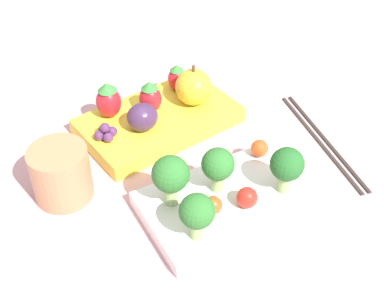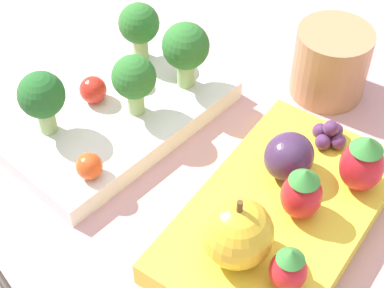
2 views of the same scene
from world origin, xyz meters
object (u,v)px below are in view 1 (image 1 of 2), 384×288
object	(u,v)px
bento_box_savoury	(231,201)
chopsticks_pair	(323,140)
cherry_tomato_2	(259,148)
drinking_cup	(61,174)
bento_box_fruit	(159,121)
strawberry_0	(177,78)
broccoli_floret_2	(197,213)
strawberry_1	(108,100)
cherry_tomato_0	(249,197)
strawberry_2	(150,97)
plum	(142,117)
broccoli_floret_3	(218,166)
apple	(194,87)
cherry_tomato_1	(213,205)
broccoli_floret_0	(287,166)
grape_cluster	(105,132)
broccoli_floret_1	(171,176)

from	to	relation	value
bento_box_savoury	chopsticks_pair	world-z (taller)	bento_box_savoury
cherry_tomato_2	drinking_cup	world-z (taller)	drinking_cup
bento_box_fruit	strawberry_0	world-z (taller)	strawberry_0
broccoli_floret_2	strawberry_1	bearing A→B (deg)	-89.49
bento_box_savoury	bento_box_fruit	distance (m)	0.18
cherry_tomato_0	chopsticks_pair	world-z (taller)	cherry_tomato_0
strawberry_1	strawberry_2	xyz separation A→B (m)	(-0.05, 0.02, -0.00)
cherry_tomato_0	strawberry_2	world-z (taller)	strawberry_2
plum	chopsticks_pair	xyz separation A→B (m)	(-0.21, 0.11, -0.04)
broccoli_floret_3	apple	distance (m)	0.17
cherry_tomato_1	drinking_cup	bearing A→B (deg)	-43.22
broccoli_floret_2	chopsticks_pair	xyz separation A→B (m)	(-0.24, -0.08, -0.05)
strawberry_0	bento_box_savoury	bearing A→B (deg)	79.12
apple	strawberry_2	size ratio (longest dim) A/B	1.27
broccoli_floret_3	cherry_tomato_0	distance (m)	0.05
bento_box_fruit	broccoli_floret_0	world-z (taller)	broccoli_floret_0
broccoli_floret_0	drinking_cup	xyz separation A→B (m)	(0.22, -0.13, -0.02)
bento_box_savoury	broccoli_floret_2	world-z (taller)	broccoli_floret_2
bento_box_savoury	drinking_cup	distance (m)	0.20
cherry_tomato_0	cherry_tomato_1	bearing A→B (deg)	-12.91
cherry_tomato_2	strawberry_1	xyz separation A→B (m)	(0.13, -0.16, 0.02)
grape_cluster	broccoli_floret_2	bearing A→B (deg)	97.17
cherry_tomato_0	plum	bearing A→B (deg)	-74.73
strawberry_2	chopsticks_pair	size ratio (longest dim) A/B	0.22
drinking_cup	cherry_tomato_0	bearing A→B (deg)	142.35
broccoli_floret_1	apple	distance (m)	0.19
strawberry_0	grape_cluster	distance (m)	0.14
bento_box_fruit	chopsticks_pair	distance (m)	0.22
broccoli_floret_2	grape_cluster	bearing A→B (deg)	-82.83
bento_box_fruit	strawberry_2	bearing A→B (deg)	-64.44
broccoli_floret_1	plum	bearing A→B (deg)	-100.97
apple	strawberry_2	xyz separation A→B (m)	(0.06, -0.01, -0.00)
cherry_tomato_0	drinking_cup	xyz separation A→B (m)	(0.17, -0.13, 0.00)
strawberry_1	drinking_cup	world-z (taller)	strawberry_1
broccoli_floret_2	strawberry_2	distance (m)	0.23
cherry_tomato_1	strawberry_1	distance (m)	0.22
grape_cluster	bento_box_fruit	bearing A→B (deg)	-170.50
cherry_tomato_0	grape_cluster	bearing A→B (deg)	-61.79
broccoli_floret_3	chopsticks_pair	size ratio (longest dim) A/B	0.28
plum	grape_cluster	bearing A→B (deg)	-6.03
broccoli_floret_0	cherry_tomato_2	xyz separation A→B (m)	(-0.01, -0.06, -0.03)
apple	strawberry_0	bearing A→B (deg)	-83.41
cherry_tomato_1	cherry_tomato_2	size ratio (longest dim) A/B	0.95
broccoli_floret_3	bento_box_fruit	bearing A→B (deg)	-90.54
bento_box_fruit	plum	world-z (taller)	plum
strawberry_1	broccoli_floret_0	bearing A→B (deg)	118.70
broccoli_floret_3	drinking_cup	world-z (taller)	broccoli_floret_3
cherry_tomato_0	strawberry_1	bearing A→B (deg)	-71.44
apple	chopsticks_pair	distance (m)	0.19
grape_cluster	strawberry_2	bearing A→B (deg)	-161.57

